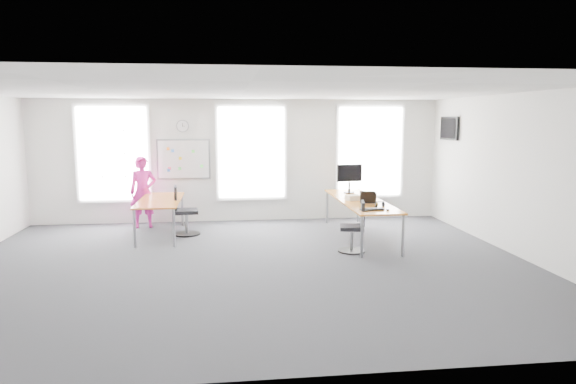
{
  "coord_description": "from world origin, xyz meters",
  "views": [
    {
      "loc": [
        -0.35,
        -8.69,
        2.53
      ],
      "look_at": [
        0.87,
        1.2,
        1.1
      ],
      "focal_mm": 32.0,
      "sensor_mm": 36.0,
      "label": 1
    }
  ],
  "objects": [
    {
      "name": "window_left",
      "position": [
        -3.0,
        3.97,
        1.7
      ],
      "size": [
        1.6,
        0.06,
        2.2
      ],
      "primitive_type": "cube",
      "color": "white",
      "rests_on": "wall_back"
    },
    {
      "name": "window_right",
      "position": [
        3.3,
        3.97,
        1.7
      ],
      "size": [
        1.6,
        0.06,
        2.2
      ],
      "primitive_type": "cube",
      "color": "white",
      "rests_on": "wall_back"
    },
    {
      "name": "wall_clock",
      "position": [
        -1.35,
        3.97,
        2.35
      ],
      "size": [
        0.3,
        0.04,
        0.3
      ],
      "primitive_type": "cylinder",
      "rotation": [
        1.57,
        0.0,
        0.0
      ],
      "color": "gray",
      "rests_on": "wall_back"
    },
    {
      "name": "chair_left",
      "position": [
        -1.27,
        2.52,
        0.47
      ],
      "size": [
        0.58,
        0.58,
        1.08
      ],
      "rotation": [
        0.0,
        0.0,
        1.67
      ],
      "color": "black",
      "rests_on": "ground"
    },
    {
      "name": "mouse",
      "position": [
        2.66,
        0.47,
        0.84
      ],
      "size": [
        0.07,
        0.11,
        0.04
      ],
      "primitive_type": "ellipsoid",
      "rotation": [
        0.0,
        0.0,
        -0.1
      ],
      "color": "black",
      "rests_on": "desk_right"
    },
    {
      "name": "monitor",
      "position": [
        2.5,
        2.83,
        1.22
      ],
      "size": [
        0.6,
        0.25,
        0.67
      ],
      "rotation": [
        0.0,
        0.0,
        0.12
      ],
      "color": "black",
      "rests_on": "desk_right"
    },
    {
      "name": "tv",
      "position": [
        4.95,
        3.0,
        2.3
      ],
      "size": [
        0.06,
        0.9,
        0.55
      ],
      "primitive_type": "cube",
      "color": "black",
      "rests_on": "wall_right"
    },
    {
      "name": "lens_cap",
      "position": [
        2.56,
        0.9,
        0.82
      ],
      "size": [
        0.08,
        0.08,
        0.01
      ],
      "primitive_type": "cylinder",
      "rotation": [
        0.0,
        0.0,
        0.2
      ],
      "color": "black",
      "rests_on": "desk_right"
    },
    {
      "name": "desk_left",
      "position": [
        -1.76,
        2.5,
        0.73
      ],
      "size": [
        0.88,
        2.19,
        0.8
      ],
      "color": "orange",
      "rests_on": "ground"
    },
    {
      "name": "wall_front",
      "position": [
        0.0,
        -4.0,
        1.5
      ],
      "size": [
        10.0,
        0.0,
        10.0
      ],
      "primitive_type": "plane",
      "rotation": [
        -1.57,
        0.0,
        0.0
      ],
      "color": "white",
      "rests_on": "ground"
    },
    {
      "name": "floor",
      "position": [
        0.0,
        0.0,
        0.0
      ],
      "size": [
        10.0,
        10.0,
        0.0
      ],
      "primitive_type": "plane",
      "color": "#26262B",
      "rests_on": "ground"
    },
    {
      "name": "chair_right",
      "position": [
        2.09,
        0.66,
        0.43
      ],
      "size": [
        0.52,
        0.52,
        0.98
      ],
      "rotation": [
        0.0,
        0.0,
        -1.78
      ],
      "color": "black",
      "rests_on": "ground"
    },
    {
      "name": "person",
      "position": [
        -2.26,
        3.45,
        0.83
      ],
      "size": [
        0.67,
        0.51,
        1.67
      ],
      "primitive_type": "imported",
      "rotation": [
        0.0,
        0.0,
        0.19
      ],
      "color": "#CA2089",
      "rests_on": "ground"
    },
    {
      "name": "keyboard",
      "position": [
        2.4,
        0.59,
        0.83
      ],
      "size": [
        0.49,
        0.29,
        0.02
      ],
      "primitive_type": "cube",
      "rotation": [
        0.0,
        0.0,
        0.3
      ],
      "color": "black",
      "rests_on": "desk_right"
    },
    {
      "name": "ceiling",
      "position": [
        0.0,
        0.0,
        3.0
      ],
      "size": [
        10.0,
        10.0,
        0.0
      ],
      "primitive_type": "plane",
      "rotation": [
        3.14,
        0.0,
        0.0
      ],
      "color": "white",
      "rests_on": "ground"
    },
    {
      "name": "wall_right",
      "position": [
        5.0,
        0.0,
        1.5
      ],
      "size": [
        0.0,
        10.0,
        10.0
      ],
      "primitive_type": "plane",
      "rotation": [
        1.57,
        0.0,
        -1.57
      ],
      "color": "white",
      "rests_on": "ground"
    },
    {
      "name": "window_mid",
      "position": [
        0.3,
        3.97,
        1.7
      ],
      "size": [
        1.6,
        0.06,
        2.2
      ],
      "primitive_type": "cube",
      "color": "white",
      "rests_on": "wall_back"
    },
    {
      "name": "headphones",
      "position": [
        2.65,
        0.95,
        0.86
      ],
      "size": [
        0.18,
        0.09,
        0.1
      ],
      "rotation": [
        0.0,
        0.0,
        0.3
      ],
      "color": "black",
      "rests_on": "desk_right"
    },
    {
      "name": "paper_stack",
      "position": [
        2.34,
        1.8,
        0.87
      ],
      "size": [
        0.35,
        0.29,
        0.1
      ],
      "primitive_type": "cube",
      "rotation": [
        0.0,
        0.0,
        0.25
      ],
      "color": "beige",
      "rests_on": "desk_right"
    },
    {
      "name": "wall_back",
      "position": [
        0.0,
        4.0,
        1.5
      ],
      "size": [
        10.0,
        0.0,
        10.0
      ],
      "primitive_type": "plane",
      "rotation": [
        1.57,
        0.0,
        0.0
      ],
      "color": "white",
      "rests_on": "ground"
    },
    {
      "name": "whiteboard",
      "position": [
        -1.35,
        3.97,
        1.55
      ],
      "size": [
        1.2,
        0.03,
        0.9
      ],
      "primitive_type": "cube",
      "color": "white",
      "rests_on": "wall_back"
    },
    {
      "name": "laptop_sleeve",
      "position": [
        2.52,
        1.31,
        0.94
      ],
      "size": [
        0.32,
        0.21,
        0.25
      ],
      "rotation": [
        0.0,
        0.0,
        -0.14
      ],
      "color": "black",
      "rests_on": "desk_right"
    },
    {
      "name": "desk_right",
      "position": [
        2.49,
        1.82,
        0.76
      ],
      "size": [
        0.89,
        3.35,
        0.82
      ],
      "color": "orange",
      "rests_on": "ground"
    }
  ]
}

